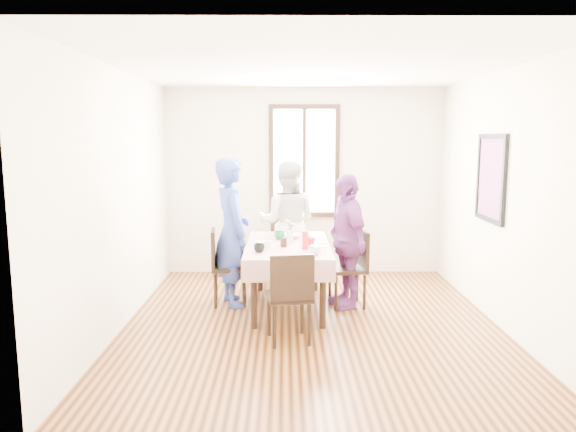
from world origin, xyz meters
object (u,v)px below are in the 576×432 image
object	(u,v)px
chair_left	(230,267)
person_right	(346,241)
chair_right	(347,269)
chair_far	(287,251)
person_far	(287,223)
person_left	(231,232)
chair_near	(289,296)
dining_table	(288,276)

from	to	relation	value
chair_left	person_right	distance (m)	1.42
chair_left	chair_right	size ratio (longest dim) A/B	1.00
chair_far	person_far	size ratio (longest dim) A/B	0.54
chair_right	person_right	distance (m)	0.34
person_far	chair_far	bearing A→B (deg)	-82.44
chair_far	person_right	bearing A→B (deg)	116.82
chair_far	person_far	distance (m)	0.39
person_left	person_far	world-z (taller)	person_left
chair_far	chair_near	size ratio (longest dim) A/B	1.00
person_left	chair_left	bearing A→B (deg)	68.29
chair_right	person_far	bearing A→B (deg)	28.33
person_left	person_right	distance (m)	1.37
chair_far	person_right	xyz separation A→B (m)	(0.68, -1.00, 0.33)
chair_near	person_far	distance (m)	2.12
chair_near	person_right	bearing A→B (deg)	48.35
chair_far	person_left	distance (m)	1.21
chair_left	chair_right	xyz separation A→B (m)	(1.40, -0.10, 0.00)
chair_right	chair_left	bearing A→B (deg)	78.97
dining_table	chair_right	distance (m)	0.71
person_right	chair_right	bearing A→B (deg)	75.08
chair_far	person_right	size ratio (longest dim) A/B	0.58
person_left	chair_far	bearing A→B (deg)	-58.65
person_left	person_right	xyz separation A→B (m)	(1.36, -0.10, -0.09)
chair_right	chair_far	world-z (taller)	same
chair_near	chair_right	bearing A→B (deg)	47.66
dining_table	chair_left	bearing A→B (deg)	168.45
chair_left	chair_right	distance (m)	1.40
chair_right	person_left	world-z (taller)	person_left
chair_far	chair_left	bearing A→B (deg)	44.92
chair_right	chair_far	size ratio (longest dim) A/B	1.00
chair_far	chair_near	world-z (taller)	same
dining_table	chair_far	distance (m)	1.05
dining_table	chair_near	xyz separation A→B (m)	(0.00, -1.05, 0.08)
dining_table	person_right	xyz separation A→B (m)	(0.68, 0.05, 0.41)
dining_table	person_left	size ratio (longest dim) A/B	0.87
person_right	person_left	bearing A→B (deg)	-108.93
dining_table	person_left	bearing A→B (deg)	168.14
dining_table	chair_far	xyz separation A→B (m)	(0.00, 1.05, 0.08)
chair_near	chair_far	bearing A→B (deg)	80.19
chair_left	person_left	bearing A→B (deg)	83.91
chair_far	person_left	xyz separation A→B (m)	(-0.68, -0.91, 0.43)
dining_table	chair_right	world-z (taller)	chair_right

